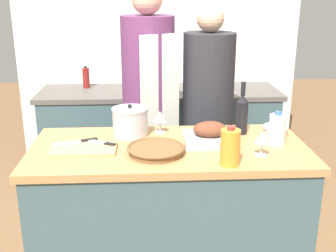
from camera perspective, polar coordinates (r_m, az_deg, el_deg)
name	(u,v)px	position (r m, az deg, el deg)	size (l,w,h in m)	color
kitchen_island	(169,220)	(2.47, 0.14, -12.67)	(1.49, 0.70, 0.91)	#3D565B
back_counter	(160,138)	(3.79, -1.11, -1.62)	(2.07, 0.60, 0.88)	#3D565B
back_wall	(158,40)	(3.94, -1.38, 11.61)	(2.57, 0.10, 2.55)	silver
roasting_pan	(210,135)	(2.31, 5.70, -1.21)	(0.29, 0.24, 0.12)	#BCBCC1
wicker_basket	(156,149)	(2.16, -1.67, -3.20)	(0.30, 0.30, 0.04)	brown
cutting_board	(84,149)	(2.25, -11.34, -3.08)	(0.34, 0.19, 0.02)	tan
stock_pot	(130,122)	(2.42, -5.14, 0.58)	(0.21, 0.21, 0.19)	#B7B7BC
mixing_bowl	(275,130)	(2.51, 14.35, -0.47)	(0.15, 0.15, 0.06)	beige
juice_jug	(230,147)	(2.02, 8.41, -2.86)	(0.09, 0.09, 0.19)	orange
milk_jug	(277,130)	(2.34, 14.58, -0.47)	(0.09, 0.09, 0.18)	white
wine_bottle_green	(242,113)	(2.47, 9.97, 1.69)	(0.07, 0.07, 0.31)	black
wine_glass_left	(160,117)	(2.45, -1.09, 1.21)	(0.08, 0.08, 0.13)	silver
wine_glass_right	(262,138)	(2.16, 12.62, -1.58)	(0.08, 0.08, 0.13)	silver
knife_chef	(77,142)	(2.32, -12.22, -2.09)	(0.24, 0.12, 0.01)	#B7B7BC
knife_paring	(103,143)	(2.28, -8.80, -2.27)	(0.16, 0.10, 0.01)	#B7B7BC
condiment_bottle_tall	(160,80)	(3.67, -1.09, 6.23)	(0.05, 0.05, 0.18)	#332D28
condiment_bottle_short	(86,78)	(3.80, -11.05, 6.42)	(0.06, 0.06, 0.19)	maroon
person_cook_aproned	(149,100)	(2.97, -2.61, 3.50)	(0.39, 0.41, 1.76)	beige
person_cook_guest	(208,109)	(3.04, 5.39, 2.26)	(0.36, 0.36, 1.63)	beige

